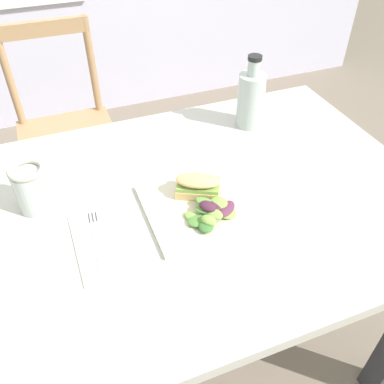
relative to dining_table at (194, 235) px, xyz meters
name	(u,v)px	position (x,y,z in m)	size (l,w,h in m)	color
dining_table	(194,235)	(0.00, 0.00, 0.00)	(1.18, 0.83, 0.74)	#BCB7AD
chair_wooden_far	(66,131)	(-0.24, 0.90, -0.16)	(0.40, 0.40, 0.87)	tan
plate_lunch	(198,207)	(-0.01, -0.04, 0.14)	(0.25, 0.25, 0.01)	beige
sandwich_half_front	(198,185)	(0.01, 0.00, 0.17)	(0.12, 0.10, 0.06)	#DBB270
salad_mixed_greens	(211,211)	(0.01, -0.08, 0.16)	(0.14, 0.15, 0.04)	#84A84C
napkin_folded	(97,243)	(-0.25, -0.06, 0.14)	(0.09, 0.22, 0.00)	white
fork_on_napkin	(96,236)	(-0.25, -0.05, 0.14)	(0.03, 0.19, 0.00)	silver
bottle_cold_brew	(250,102)	(0.28, 0.25, 0.21)	(0.08, 0.08, 0.22)	#472819
mason_jar_iced_tea	(33,190)	(-0.36, 0.10, 0.19)	(0.08, 0.08, 0.12)	#995623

